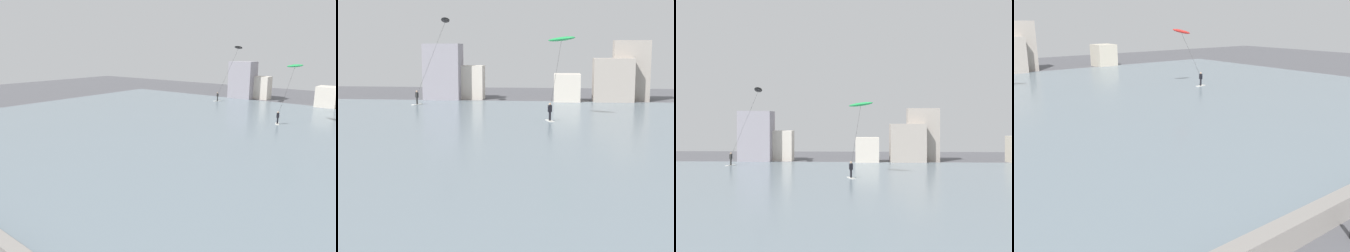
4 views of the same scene
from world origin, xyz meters
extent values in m
cube|color=slate|center=(0.00, 31.27, 0.05)|extent=(84.00, 52.00, 0.10)
cube|color=gray|center=(-15.85, 58.70, 3.60)|extent=(4.64, 3.52, 7.20)
cube|color=beige|center=(-12.54, 59.92, 2.21)|extent=(3.57, 2.45, 4.41)
cube|color=beige|center=(0.04, 57.85, 1.74)|extent=(3.23, 3.50, 3.49)
cube|color=silver|center=(-1.69, 39.76, 0.13)|extent=(0.88, 1.47, 0.06)
cylinder|color=black|center=(-1.69, 39.76, 0.55)|extent=(0.20, 0.20, 0.78)
cube|color=black|center=(-1.69, 39.76, 1.24)|extent=(0.39, 0.32, 0.60)
sphere|color=tan|center=(-1.69, 39.76, 1.65)|extent=(0.20, 0.20, 0.20)
cylinder|color=#333333|center=(-1.22, 40.84, 4.25)|extent=(0.97, 2.18, 6.13)
ellipsoid|color=green|center=(-0.75, 41.91, 7.46)|extent=(2.99, 2.49, 0.67)
cube|color=silver|center=(-17.40, 51.70, 0.13)|extent=(1.14, 1.41, 0.06)
cylinder|color=black|center=(-17.40, 51.70, 0.55)|extent=(0.20, 0.20, 0.78)
cube|color=black|center=(-17.40, 51.70, 1.24)|extent=(0.40, 0.37, 0.60)
sphere|color=tan|center=(-17.40, 51.70, 1.65)|extent=(0.20, 0.20, 0.20)
cylinder|color=#333333|center=(-15.74, 52.19, 5.44)|extent=(3.35, 1.01, 8.50)
ellipsoid|color=black|center=(-14.08, 52.69, 9.83)|extent=(1.07, 2.85, 0.85)
camera|label=1|loc=(12.64, -1.19, 9.50)|focal=34.82mm
camera|label=2|loc=(-0.79, -5.76, 6.59)|focal=54.27mm
camera|label=3|loc=(-0.43, -2.85, 5.59)|focal=46.38mm
camera|label=4|loc=(-8.86, -2.59, 7.80)|focal=40.94mm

